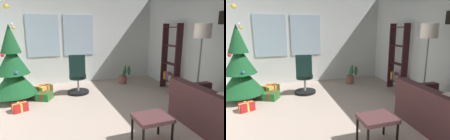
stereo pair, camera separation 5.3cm
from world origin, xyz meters
The scene contains 11 objects.
ground_plane centered at (0.00, 0.00, -0.05)m, with size 5.12×6.21×0.10m, color #B8A394.
wall_back_with_windows centered at (-0.02, 3.15, 1.34)m, with size 5.12×0.12×2.67m.
footstool centered at (0.54, -0.59, 0.38)m, with size 0.53×0.41×0.43m.
holiday_tree centered at (-1.61, 2.02, 0.75)m, with size 1.02×1.02×2.21m.
gift_box_red centered at (-1.45, 1.30, 0.09)m, with size 0.34×0.31×0.18m.
gift_box_green centered at (-0.96, 1.82, 0.09)m, with size 0.42×0.43×0.19m.
gift_box_gold centered at (-0.98, 2.15, 0.13)m, with size 0.46×0.45×0.27m.
office_chair centered at (-0.12, 1.98, 0.40)m, with size 0.56×0.56×1.04m.
bookshelf centered at (2.35, 1.50, 0.80)m, with size 0.18×0.64×1.81m.
floor_lamp centered at (2.04, 0.16, 1.49)m, with size 0.32×0.32×1.78m.
potted_plant centered at (1.39, 2.49, 0.25)m, with size 0.37×0.33×0.61m.
Camera 1 is at (-0.87, -2.85, 1.69)m, focal length 30.82 mm.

